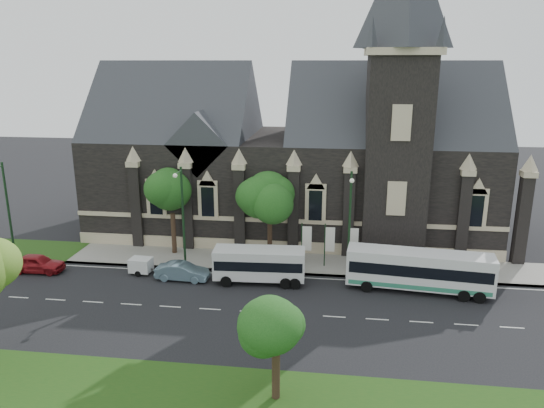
% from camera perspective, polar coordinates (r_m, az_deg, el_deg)
% --- Properties ---
extents(ground, '(160.00, 160.00, 0.00)m').
position_cam_1_polar(ground, '(38.59, -6.87, -11.46)').
color(ground, black).
rests_on(ground, ground).
extents(sidewalk, '(80.00, 5.00, 0.15)m').
position_cam_1_polar(sidewalk, '(47.00, -4.05, -6.19)').
color(sidewalk, gray).
rests_on(sidewalk, ground).
extents(museum, '(40.00, 17.70, 29.90)m').
position_cam_1_polar(museum, '(52.99, 3.22, 5.44)').
color(museum, black).
rests_on(museum, ground).
extents(tree_park_east, '(3.40, 3.40, 6.28)m').
position_cam_1_polar(tree_park_east, '(27.29, 0.87, -12.52)').
color(tree_park_east, black).
rests_on(tree_park_east, ground).
extents(tree_walk_right, '(4.08, 4.08, 7.80)m').
position_cam_1_polar(tree_walk_right, '(45.83, 0.05, 0.84)').
color(tree_walk_right, black).
rests_on(tree_walk_right, ground).
extents(tree_walk_left, '(3.91, 3.91, 7.64)m').
position_cam_1_polar(tree_walk_left, '(47.80, -10.73, 1.08)').
color(tree_walk_left, black).
rests_on(tree_walk_left, ground).
extents(street_lamp_near, '(0.36, 1.88, 9.00)m').
position_cam_1_polar(street_lamp_near, '(42.21, 8.59, -1.63)').
color(street_lamp_near, '#16321A').
rests_on(street_lamp_near, ground).
extents(street_lamp_mid, '(0.36, 1.88, 9.00)m').
position_cam_1_polar(street_lamp_mid, '(44.11, -9.89, -0.93)').
color(street_lamp_mid, '#16321A').
rests_on(street_lamp_mid, ground).
extents(street_lamp_far, '(0.36, 1.88, 9.00)m').
position_cam_1_polar(street_lamp_far, '(51.12, -27.30, -0.19)').
color(street_lamp_far, '#16321A').
rests_on(street_lamp_far, ground).
extents(banner_flag_left, '(0.90, 0.10, 4.00)m').
position_cam_1_polar(banner_flag_left, '(44.94, 3.67, -4.08)').
color(banner_flag_left, '#16321A').
rests_on(banner_flag_left, ground).
extents(banner_flag_center, '(0.90, 0.10, 4.00)m').
position_cam_1_polar(banner_flag_center, '(44.87, 6.22, -4.17)').
color(banner_flag_center, '#16321A').
rests_on(banner_flag_center, ground).
extents(banner_flag_right, '(0.90, 0.10, 4.00)m').
position_cam_1_polar(banner_flag_right, '(44.89, 8.78, -4.26)').
color(banner_flag_right, '#16321A').
rests_on(banner_flag_right, ground).
extents(tour_coach, '(11.25, 3.53, 3.23)m').
position_cam_1_polar(tour_coach, '(42.00, 15.95, -7.02)').
color(tour_coach, silver).
rests_on(tour_coach, ground).
extents(shuttle_bus, '(7.45, 2.91, 2.83)m').
position_cam_1_polar(shuttle_bus, '(42.04, -1.39, -6.55)').
color(shuttle_bus, silver).
rests_on(shuttle_bus, ground).
extents(box_trailer, '(2.60, 1.53, 1.37)m').
position_cam_1_polar(box_trailer, '(45.32, -14.28, -6.55)').
color(box_trailer, silver).
rests_on(box_trailer, ground).
extents(sedan, '(4.45, 1.68, 1.45)m').
position_cam_1_polar(sedan, '(43.42, -9.89, -7.36)').
color(sedan, slate).
rests_on(sedan, ground).
extents(car_far_red, '(4.62, 1.97, 1.56)m').
position_cam_1_polar(car_far_red, '(48.62, -24.53, -5.98)').
color(car_far_red, maroon).
rests_on(car_far_red, ground).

